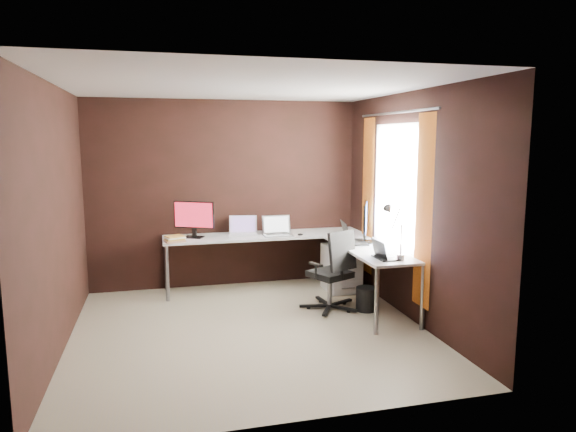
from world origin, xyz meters
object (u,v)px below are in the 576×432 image
object	(u,v)px
desk_lamp	(393,225)
office_chair	(332,286)
laptop_silver	(277,231)
laptop_white	(243,231)
wastebasket	(366,299)
drawer_pedestal	(341,268)
laptop_black_big	(351,238)
monitor_right	(365,220)
laptop_black_small	(383,254)
book_stack	(175,239)
monitor_left	(194,217)

from	to	relation	value
desk_lamp	office_chair	world-z (taller)	desk_lamp
laptop_silver	desk_lamp	world-z (taller)	desk_lamp
laptop_white	wastebasket	bearing A→B (deg)	-35.64
drawer_pedestal	office_chair	world-z (taller)	office_chair
laptop_black_big	office_chair	bearing A→B (deg)	137.03
drawer_pedestal	monitor_right	bearing A→B (deg)	-73.80
monitor_right	laptop_black_small	bearing A→B (deg)	-165.67
drawer_pedestal	laptop_black_small	size ratio (longest dim) A/B	1.98
book_stack	desk_lamp	xyz separation A→B (m)	(2.20, -1.50, 0.33)
laptop_black_big	laptop_silver	bearing A→B (deg)	55.27
monitor_left	monitor_right	distance (m)	2.17
drawer_pedestal	laptop_black_small	xyz separation A→B (m)	(-0.02, -1.32, 0.48)
laptop_silver	laptop_black_big	size ratio (longest dim) A/B	0.86
laptop_silver	laptop_black_big	xyz separation A→B (m)	(0.76, -0.74, 0.00)
laptop_silver	laptop_white	bearing A→B (deg)	161.93
monitor_right	office_chair	world-z (taller)	monitor_right
laptop_white	desk_lamp	size ratio (longest dim) A/B	0.70
monitor_left	laptop_black_small	distance (m)	2.52
laptop_black_small	office_chair	world-z (taller)	office_chair
monitor_right	laptop_silver	distance (m)	1.21
laptop_black_small	laptop_silver	bearing A→B (deg)	24.84
laptop_silver	wastebasket	distance (m)	1.52
desk_lamp	monitor_right	bearing A→B (deg)	88.16
monitor_right	wastebasket	world-z (taller)	monitor_right
monitor_right	laptop_black_big	size ratio (longest dim) A/B	1.27
drawer_pedestal	laptop_white	size ratio (longest dim) A/B	1.48
laptop_black_small	desk_lamp	size ratio (longest dim) A/B	0.52
wastebasket	office_chair	bearing A→B (deg)	160.66
monitor_left	office_chair	world-z (taller)	monitor_left
laptop_white	laptop_black_big	xyz separation A→B (m)	(1.19, -0.88, 0.00)
laptop_white	office_chair	distance (m)	1.51
laptop_white	laptop_silver	xyz separation A→B (m)	(0.43, -0.15, 0.00)
monitor_right	laptop_black_small	world-z (taller)	monitor_right
drawer_pedestal	monitor_right	distance (m)	0.85
laptop_silver	laptop_black_big	bearing A→B (deg)	-43.72
monitor_right	book_stack	xyz separation A→B (m)	(-2.27, 0.60, -0.24)
laptop_black_small	office_chair	bearing A→B (deg)	29.42
laptop_silver	desk_lamp	distance (m)	1.87
laptop_black_small	laptop_white	bearing A→B (deg)	33.60
laptop_black_small	office_chair	size ratio (longest dim) A/B	0.32
laptop_silver	laptop_black_small	world-z (taller)	laptop_silver
monitor_left	laptop_white	distance (m)	0.68
monitor_left	laptop_black_big	xyz separation A→B (m)	(1.83, -0.83, -0.21)
monitor_right	laptop_silver	size ratio (longest dim) A/B	1.47
laptop_white	laptop_silver	size ratio (longest dim) A/B	1.07
drawer_pedestal	laptop_black_big	bearing A→B (deg)	-95.81
laptop_white	laptop_black_small	xyz separation A→B (m)	(1.22, -1.74, -0.01)
laptop_black_big	monitor_right	bearing A→B (deg)	-79.55
laptop_black_big	book_stack	size ratio (longest dim) A/B	1.60
desk_lamp	laptop_silver	bearing A→B (deg)	120.34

